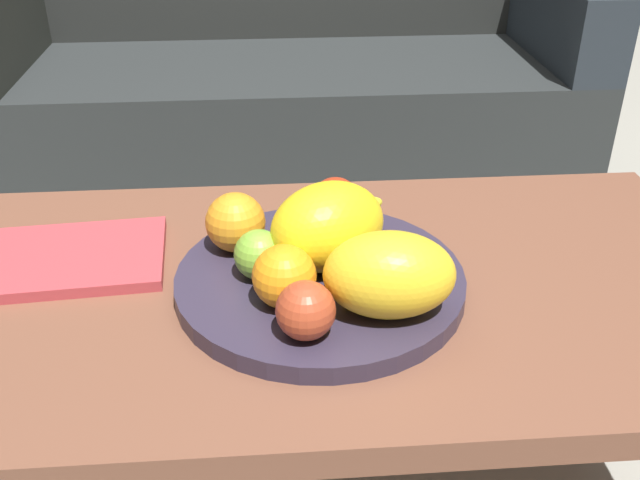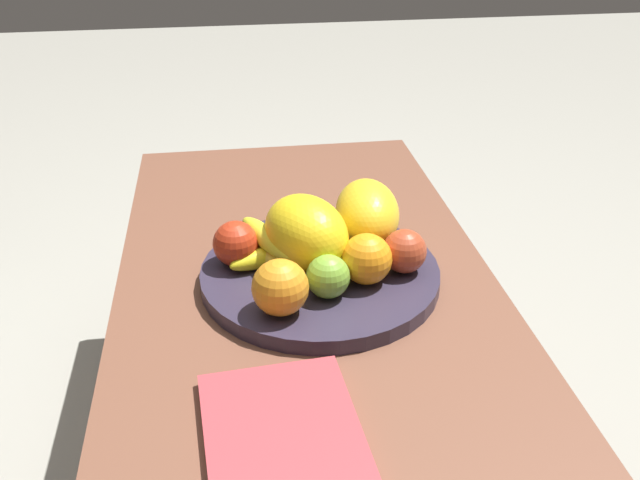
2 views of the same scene
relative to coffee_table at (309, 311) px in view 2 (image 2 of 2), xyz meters
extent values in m
cube|color=brown|center=(0.00, 0.00, 0.03)|extent=(1.18, 0.60, 0.04)
cylinder|color=brown|center=(0.55, -0.26, -0.20)|extent=(0.05, 0.05, 0.42)
cylinder|color=brown|center=(0.55, 0.26, -0.20)|extent=(0.05, 0.05, 0.42)
cylinder|color=#30293C|center=(0.01, -0.02, 0.06)|extent=(0.38, 0.38, 0.03)
ellipsoid|color=yellow|center=(0.02, 0.00, 0.13)|extent=(0.19, 0.17, 0.12)
ellipsoid|color=yellow|center=(0.08, -0.11, 0.13)|extent=(0.16, 0.12, 0.10)
sphere|color=orange|center=(-0.04, -0.08, 0.11)|extent=(0.08, 0.08, 0.08)
sphere|color=orange|center=(-0.10, 0.05, 0.12)|extent=(0.08, 0.08, 0.08)
sphere|color=#B83017|center=(0.04, 0.11, 0.11)|extent=(0.07, 0.07, 0.07)
sphere|color=#AB3F24|center=(-0.02, -0.15, 0.11)|extent=(0.07, 0.07, 0.07)
sphere|color=#76AF34|center=(-0.07, -0.02, 0.11)|extent=(0.06, 0.06, 0.06)
ellipsoid|color=yellow|center=(0.03, 0.05, 0.09)|extent=(0.09, 0.15, 0.03)
ellipsoid|color=yellow|center=(0.02, 0.05, 0.09)|extent=(0.15, 0.10, 0.03)
ellipsoid|color=yellow|center=(0.04, 0.06, 0.12)|extent=(0.15, 0.09, 0.03)
cube|color=#B23B41|center=(-0.33, 0.07, 0.06)|extent=(0.26, 0.20, 0.02)
camera|label=1|loc=(-0.05, -0.80, 0.58)|focal=40.48mm
camera|label=2|loc=(-0.90, 0.11, 0.65)|focal=38.58mm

